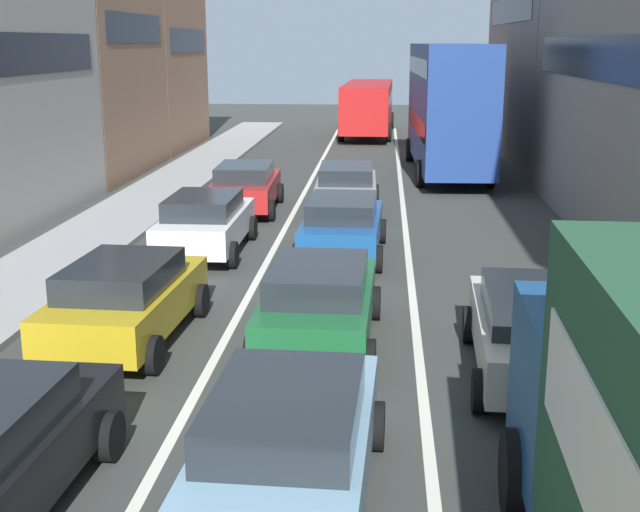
{
  "coord_description": "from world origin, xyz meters",
  "views": [
    {
      "loc": [
        1.05,
        -1.81,
        5.13
      ],
      "look_at": [
        0.0,
        12.0,
        1.6
      ],
      "focal_mm": 47.25,
      "sensor_mm": 36.0,
      "label": 1
    }
  ],
  "objects_px": {
    "coupe_centre_lane_fourth": "(342,225)",
    "bus_far_queue_secondary": "(368,104)",
    "sedan_centre_lane_second": "(288,442)",
    "hatchback_centre_lane_third": "(319,301)",
    "bus_mid_queue_primary": "(449,102)",
    "sedan_left_lane_third": "(126,298)",
    "sedan_left_lane_fifth": "(246,186)",
    "sedan_left_lane_fourth": "(205,222)",
    "sedan_right_lane_behind_truck": "(536,329)",
    "sedan_centre_lane_fifth": "(346,187)"
  },
  "relations": [
    {
      "from": "hatchback_centre_lane_third",
      "to": "coupe_centre_lane_fourth",
      "type": "relative_size",
      "value": 1.0
    },
    {
      "from": "sedan_centre_lane_second",
      "to": "sedan_left_lane_fourth",
      "type": "distance_m",
      "value": 12.12
    },
    {
      "from": "coupe_centre_lane_fourth",
      "to": "sedan_left_lane_fourth",
      "type": "height_order",
      "value": "same"
    },
    {
      "from": "sedan_left_lane_third",
      "to": "bus_mid_queue_primary",
      "type": "relative_size",
      "value": 0.41
    },
    {
      "from": "coupe_centre_lane_fourth",
      "to": "bus_far_queue_secondary",
      "type": "bearing_deg",
      "value": 1.38
    },
    {
      "from": "sedan_centre_lane_fifth",
      "to": "sedan_right_lane_behind_truck",
      "type": "distance_m",
      "value": 13.4
    },
    {
      "from": "hatchback_centre_lane_third",
      "to": "sedan_left_lane_third",
      "type": "distance_m",
      "value": 3.38
    },
    {
      "from": "sedan_left_lane_fourth",
      "to": "sedan_left_lane_third",
      "type": "bearing_deg",
      "value": 179.5
    },
    {
      "from": "sedan_centre_lane_second",
      "to": "hatchback_centre_lane_third",
      "type": "xyz_separation_m",
      "value": [
        -0.06,
        5.27,
        0.0
      ]
    },
    {
      "from": "sedan_left_lane_fifth",
      "to": "bus_far_queue_secondary",
      "type": "distance_m",
      "value": 22.55
    },
    {
      "from": "sedan_left_lane_fourth",
      "to": "sedan_centre_lane_second",
      "type": "bearing_deg",
      "value": -163.8
    },
    {
      "from": "sedan_left_lane_fifth",
      "to": "bus_far_queue_secondary",
      "type": "xyz_separation_m",
      "value": [
        3.32,
        22.28,
        0.96
      ]
    },
    {
      "from": "bus_mid_queue_primary",
      "to": "sedan_left_lane_fourth",
      "type": "bearing_deg",
      "value": 151.25
    },
    {
      "from": "sedan_left_lane_third",
      "to": "bus_mid_queue_primary",
      "type": "bearing_deg",
      "value": -16.65
    },
    {
      "from": "coupe_centre_lane_fourth",
      "to": "bus_far_queue_secondary",
      "type": "distance_m",
      "value": 27.74
    },
    {
      "from": "bus_far_queue_secondary",
      "to": "sedan_left_lane_fourth",
      "type": "bearing_deg",
      "value": 174.28
    },
    {
      "from": "sedan_centre_lane_fifth",
      "to": "bus_far_queue_secondary",
      "type": "xyz_separation_m",
      "value": [
        0.2,
        22.25,
        0.96
      ]
    },
    {
      "from": "sedan_left_lane_fifth",
      "to": "bus_mid_queue_primary",
      "type": "xyz_separation_m",
      "value": [
        6.75,
        8.16,
        2.03
      ]
    },
    {
      "from": "sedan_centre_lane_second",
      "to": "hatchback_centre_lane_third",
      "type": "bearing_deg",
      "value": 2.63
    },
    {
      "from": "sedan_left_lane_third",
      "to": "bus_mid_queue_primary",
      "type": "distance_m",
      "value": 21.21
    },
    {
      "from": "bus_far_queue_secondary",
      "to": "coupe_centre_lane_fourth",
      "type": "bearing_deg",
      "value": -178.67
    },
    {
      "from": "sedan_centre_lane_second",
      "to": "bus_mid_queue_primary",
      "type": "xyz_separation_m",
      "value": [
        3.51,
        25.14,
        2.03
      ]
    },
    {
      "from": "sedan_left_lane_fifth",
      "to": "sedan_right_lane_behind_truck",
      "type": "distance_m",
      "value": 14.51
    },
    {
      "from": "sedan_left_lane_fourth",
      "to": "sedan_centre_lane_fifth",
      "type": "bearing_deg",
      "value": -31.28
    },
    {
      "from": "hatchback_centre_lane_third",
      "to": "bus_mid_queue_primary",
      "type": "bearing_deg",
      "value": -9.05
    },
    {
      "from": "sedan_right_lane_behind_truck",
      "to": "bus_mid_queue_primary",
      "type": "distance_m",
      "value": 21.15
    },
    {
      "from": "sedan_left_lane_third",
      "to": "sedan_right_lane_behind_truck",
      "type": "bearing_deg",
      "value": -96.69
    },
    {
      "from": "sedan_centre_lane_second",
      "to": "sedan_left_lane_fourth",
      "type": "relative_size",
      "value": 1.01
    },
    {
      "from": "sedan_left_lane_fourth",
      "to": "sedan_centre_lane_fifth",
      "type": "height_order",
      "value": "same"
    },
    {
      "from": "bus_mid_queue_primary",
      "to": "bus_far_queue_secondary",
      "type": "xyz_separation_m",
      "value": [
        -3.43,
        14.12,
        -1.07
      ]
    },
    {
      "from": "coupe_centre_lane_fourth",
      "to": "bus_far_queue_secondary",
      "type": "height_order",
      "value": "bus_far_queue_secondary"
    },
    {
      "from": "hatchback_centre_lane_third",
      "to": "bus_far_queue_secondary",
      "type": "height_order",
      "value": "bus_far_queue_secondary"
    },
    {
      "from": "sedan_right_lane_behind_truck",
      "to": "bus_mid_queue_primary",
      "type": "xyz_separation_m",
      "value": [
        0.09,
        21.05,
        2.03
      ]
    },
    {
      "from": "coupe_centre_lane_fourth",
      "to": "bus_mid_queue_primary",
      "type": "relative_size",
      "value": 0.41
    },
    {
      "from": "hatchback_centre_lane_third",
      "to": "sedan_right_lane_behind_truck",
      "type": "height_order",
      "value": "same"
    },
    {
      "from": "sedan_centre_lane_second",
      "to": "bus_mid_queue_primary",
      "type": "height_order",
      "value": "bus_mid_queue_primary"
    },
    {
      "from": "bus_mid_queue_primary",
      "to": "bus_far_queue_secondary",
      "type": "relative_size",
      "value": 1.0
    },
    {
      "from": "sedan_centre_lane_fifth",
      "to": "bus_mid_queue_primary",
      "type": "bearing_deg",
      "value": -25.4
    },
    {
      "from": "sedan_centre_lane_fifth",
      "to": "bus_far_queue_secondary",
      "type": "height_order",
      "value": "bus_far_queue_secondary"
    },
    {
      "from": "hatchback_centre_lane_third",
      "to": "sedan_left_lane_fifth",
      "type": "bearing_deg",
      "value": 16.33
    },
    {
      "from": "sedan_centre_lane_fifth",
      "to": "sedan_right_lane_behind_truck",
      "type": "bearing_deg",
      "value": -166.03
    },
    {
      "from": "sedan_centre_lane_second",
      "to": "sedan_centre_lane_fifth",
      "type": "relative_size",
      "value": 1.0
    },
    {
      "from": "hatchback_centre_lane_third",
      "to": "sedan_left_lane_third",
      "type": "xyz_separation_m",
      "value": [
        -3.38,
        -0.07,
        0.0
      ]
    },
    {
      "from": "sedan_left_lane_fifth",
      "to": "sedan_left_lane_fourth",
      "type": "bearing_deg",
      "value": 176.55
    },
    {
      "from": "coupe_centre_lane_fourth",
      "to": "sedan_centre_lane_fifth",
      "type": "height_order",
      "value": "same"
    },
    {
      "from": "sedan_centre_lane_second",
      "to": "coupe_centre_lane_fourth",
      "type": "distance_m",
      "value": 11.55
    },
    {
      "from": "sedan_centre_lane_second",
      "to": "sedan_left_lane_third",
      "type": "height_order",
      "value": "same"
    },
    {
      "from": "sedan_left_lane_fifth",
      "to": "sedan_right_lane_behind_truck",
      "type": "xyz_separation_m",
      "value": [
        6.66,
        -12.9,
        0.0
      ]
    },
    {
      "from": "coupe_centre_lane_fourth",
      "to": "bus_mid_queue_primary",
      "type": "height_order",
      "value": "bus_mid_queue_primary"
    },
    {
      "from": "sedan_left_lane_third",
      "to": "sedan_left_lane_fourth",
      "type": "xyz_separation_m",
      "value": [
        0.06,
        6.44,
        0.0
      ]
    }
  ]
}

